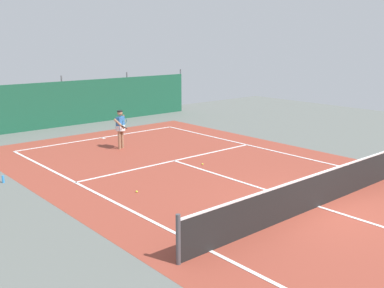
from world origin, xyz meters
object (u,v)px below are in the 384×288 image
tennis_player (121,127)px  tennis_ball_midcourt (203,164)px  water_bottle (3,179)px  tennis_ball_near_player (137,192)px  tennis_net (319,189)px

tennis_player → tennis_ball_midcourt: bearing=80.8°
tennis_player → water_bottle: tennis_player is taller
tennis_ball_near_player → tennis_ball_midcourt: 3.73m
tennis_net → tennis_ball_near_player: bearing=126.3°
tennis_ball_midcourt → tennis_player: bearing=102.3°
tennis_player → tennis_ball_midcourt: size_ratio=24.85×
tennis_player → tennis_ball_near_player: bearing=41.0°
tennis_net → tennis_player: bearing=92.8°
water_bottle → tennis_ball_near_player: bearing=-53.2°
tennis_ball_midcourt → water_bottle: bearing=157.2°
tennis_net → tennis_ball_midcourt: size_ratio=153.33×
tennis_ball_midcourt → water_bottle: 6.86m
tennis_ball_near_player → tennis_ball_midcourt: bearing=15.4°
tennis_player → tennis_ball_near_player: tennis_player is taller
tennis_ball_near_player → water_bottle: 4.55m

